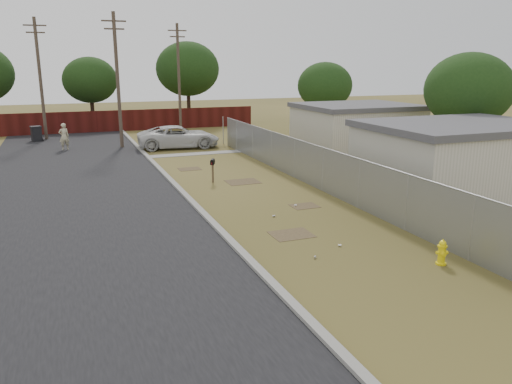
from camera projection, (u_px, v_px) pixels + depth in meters
name	position (u px, v px, depth m)	size (l,w,h in m)	color
ground	(259.00, 197.00, 21.81)	(120.00, 120.00, 0.00)	olive
street	(87.00, 172.00, 26.71)	(15.10, 60.00, 0.12)	black
chainlink_fence	(313.00, 169.00, 23.63)	(0.10, 27.06, 2.02)	gray
privacy_fence	(85.00, 122.00, 42.06)	(30.00, 0.12, 1.80)	#43110E
utility_poles	(115.00, 77.00, 38.02)	(12.60, 8.24, 9.00)	#4C3D32
houses	(401.00, 140.00, 27.65)	(9.30, 17.24, 3.10)	beige
horizon_trees	(167.00, 76.00, 42.22)	(33.32, 31.94, 7.78)	#2F2015
fire_hydrant	(442.00, 253.00, 14.40)	(0.39, 0.39, 0.76)	yellow
mailbox	(213.00, 164.00, 24.28)	(0.35, 0.50, 1.17)	brown
pickup_truck	(179.00, 137.00, 34.44)	(2.57, 5.57, 1.55)	silver
pedestrian	(64.00, 137.00, 33.59)	(0.66, 0.43, 1.81)	#BBB189
trash_bin	(36.00, 134.00, 37.46)	(0.91, 0.90, 1.14)	black
scattered_litter	(304.00, 228.00, 17.54)	(2.02, 5.45, 0.07)	silver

